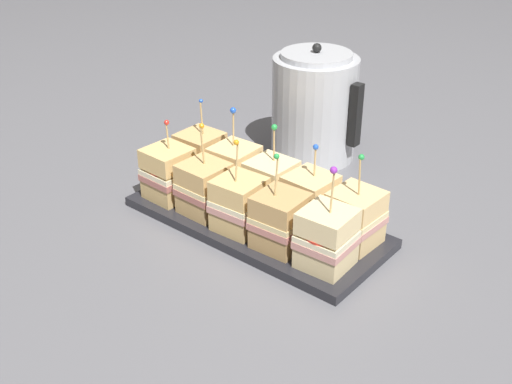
# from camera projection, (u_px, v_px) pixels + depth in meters

# --- Properties ---
(ground_plane) EXTENTS (6.00, 6.00, 0.00)m
(ground_plane) POSITION_uv_depth(u_px,v_px,m) (256.00, 225.00, 1.21)
(ground_plane) COLOR slate
(serving_platter) EXTENTS (0.50, 0.21, 0.02)m
(serving_platter) POSITION_uv_depth(u_px,v_px,m) (256.00, 221.00, 1.21)
(serving_platter) COLOR #232328
(serving_platter) RESTS_ON ground_plane
(sandwich_front_far_left) EXTENTS (0.09, 0.09, 0.16)m
(sandwich_front_far_left) POSITION_uv_depth(u_px,v_px,m) (168.00, 173.00, 1.25)
(sandwich_front_far_left) COLOR tan
(sandwich_front_far_left) RESTS_ON serving_platter
(sandwich_front_left) EXTENTS (0.09, 0.09, 0.18)m
(sandwich_front_left) POSITION_uv_depth(u_px,v_px,m) (204.00, 188.00, 1.20)
(sandwich_front_left) COLOR tan
(sandwich_front_left) RESTS_ON serving_platter
(sandwich_front_center) EXTENTS (0.09, 0.09, 0.18)m
(sandwich_front_center) POSITION_uv_depth(u_px,v_px,m) (239.00, 204.00, 1.15)
(sandwich_front_center) COLOR tan
(sandwich_front_center) RESTS_ON serving_platter
(sandwich_front_right) EXTENTS (0.09, 0.09, 0.18)m
(sandwich_front_right) POSITION_uv_depth(u_px,v_px,m) (280.00, 221.00, 1.10)
(sandwich_front_right) COLOR tan
(sandwich_front_right) RESTS_ON serving_platter
(sandwich_front_far_right) EXTENTS (0.09, 0.09, 0.18)m
(sandwich_front_far_right) POSITION_uv_depth(u_px,v_px,m) (327.00, 239.00, 1.05)
(sandwich_front_far_right) COLOR beige
(sandwich_front_far_right) RESTS_ON serving_platter
(sandwich_back_far_left) EXTENTS (0.08, 0.08, 0.18)m
(sandwich_back_far_left) POSITION_uv_depth(u_px,v_px,m) (200.00, 157.00, 1.31)
(sandwich_back_far_left) COLOR tan
(sandwich_back_far_left) RESTS_ON serving_platter
(sandwich_back_left) EXTENTS (0.09, 0.09, 0.18)m
(sandwich_back_left) POSITION_uv_depth(u_px,v_px,m) (234.00, 171.00, 1.26)
(sandwich_back_left) COLOR #DBB77A
(sandwich_back_left) RESTS_ON serving_platter
(sandwich_back_center) EXTENTS (0.09, 0.09, 0.17)m
(sandwich_back_center) POSITION_uv_depth(u_px,v_px,m) (270.00, 185.00, 1.21)
(sandwich_back_center) COLOR beige
(sandwich_back_center) RESTS_ON serving_platter
(sandwich_back_right) EXTENTS (0.09, 0.09, 0.16)m
(sandwich_back_right) POSITION_uv_depth(u_px,v_px,m) (310.00, 200.00, 1.16)
(sandwich_back_right) COLOR #DBB77A
(sandwich_back_right) RESTS_ON serving_platter
(sandwich_back_far_right) EXTENTS (0.09, 0.09, 0.18)m
(sandwich_back_far_right) POSITION_uv_depth(u_px,v_px,m) (355.00, 218.00, 1.11)
(sandwich_back_far_right) COLOR #DBB77A
(sandwich_back_far_right) RESTS_ON serving_platter
(kettle_steel) EXTENTS (0.21, 0.19, 0.26)m
(kettle_steel) POSITION_uv_depth(u_px,v_px,m) (314.00, 107.00, 1.42)
(kettle_steel) COLOR #B7BABF
(kettle_steel) RESTS_ON ground_plane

